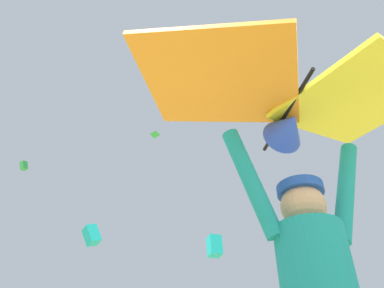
{
  "coord_description": "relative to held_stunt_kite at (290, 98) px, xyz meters",
  "views": [
    {
      "loc": [
        -1.29,
        -1.06,
        0.62
      ],
      "look_at": [
        -0.07,
        1.74,
        2.83
      ],
      "focal_mm": 35.71,
      "sensor_mm": 36.0,
      "label": 1
    }
  ],
  "objects": [
    {
      "name": "distant_kite_green_high_left",
      "position": [
        6.04,
        23.05,
        17.74
      ],
      "size": [
        0.77,
        0.77,
        0.21
      ],
      "color": "green"
    },
    {
      "name": "distant_kite_teal_mid_right",
      "position": [
        8.09,
        16.92,
        6.27
      ],
      "size": [
        0.76,
        0.81,
        1.15
      ],
      "color": "#19B2AD"
    },
    {
      "name": "distant_kite_teal_mid_left",
      "position": [
        1.06,
        14.71,
        4.91
      ],
      "size": [
        0.87,
        0.72,
        1.02
      ],
      "color": "#19B2AD"
    },
    {
      "name": "distant_kite_green_high_right",
      "position": [
        -3.52,
        30.86,
        16.78
      ],
      "size": [
        0.86,
        0.7,
        0.91
      ],
      "color": "green"
    },
    {
      "name": "held_stunt_kite",
      "position": [
        0.0,
        0.0,
        0.0
      ],
      "size": [
        1.96,
        1.22,
        0.42
      ],
      "color": "black"
    }
  ]
}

